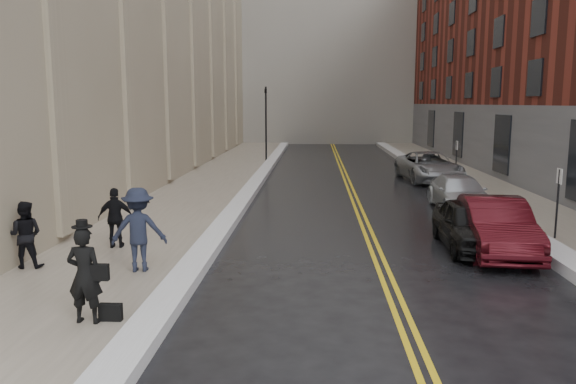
# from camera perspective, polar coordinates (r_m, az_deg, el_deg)

# --- Properties ---
(ground) EXTENTS (160.00, 160.00, 0.00)m
(ground) POSITION_cam_1_polar(r_m,az_deg,el_deg) (9.53, -2.28, -16.53)
(ground) COLOR black
(ground) RESTS_ON ground
(sidewalk_left) EXTENTS (4.00, 64.00, 0.15)m
(sidewalk_left) POSITION_cam_1_polar(r_m,az_deg,el_deg) (25.44, -9.24, -0.20)
(sidewalk_left) COLOR gray
(sidewalk_left) RESTS_ON ground
(sidewalk_right) EXTENTS (3.00, 64.00, 0.15)m
(sidewalk_right) POSITION_cam_1_polar(r_m,az_deg,el_deg) (26.21, 21.01, -0.41)
(sidewalk_right) COLOR gray
(sidewalk_right) RESTS_ON ground
(lane_stripe_a) EXTENTS (0.12, 64.00, 0.01)m
(lane_stripe_a) POSITION_cam_1_polar(r_m,az_deg,el_deg) (24.95, 6.41, -0.48)
(lane_stripe_a) COLOR gold
(lane_stripe_a) RESTS_ON ground
(lane_stripe_b) EXTENTS (0.12, 64.00, 0.01)m
(lane_stripe_b) POSITION_cam_1_polar(r_m,az_deg,el_deg) (24.97, 6.96, -0.49)
(lane_stripe_b) COLOR gold
(lane_stripe_b) RESTS_ON ground
(snow_ridge_left) EXTENTS (0.70, 60.80, 0.26)m
(snow_ridge_left) POSITION_cam_1_polar(r_m,az_deg,el_deg) (25.06, -4.09, -0.11)
(snow_ridge_left) COLOR silver
(snow_ridge_left) RESTS_ON ground
(snow_ridge_right) EXTENTS (0.85, 60.80, 0.30)m
(snow_ridge_right) POSITION_cam_1_polar(r_m,az_deg,el_deg) (25.68, 17.10, -0.23)
(snow_ridge_right) COLOR silver
(snow_ridge_right) RESTS_ON ground
(traffic_signal) EXTENTS (0.18, 0.15, 5.20)m
(traffic_signal) POSITION_cam_1_polar(r_m,az_deg,el_deg) (38.72, -2.26, 7.52)
(traffic_signal) COLOR black
(traffic_signal) RESTS_ON ground
(parking_sign_near) EXTENTS (0.06, 0.35, 2.23)m
(parking_sign_near) POSITION_cam_1_polar(r_m,az_deg,el_deg) (18.23, 25.72, -0.54)
(parking_sign_near) COLOR black
(parking_sign_near) RESTS_ON ground
(parking_sign_far) EXTENTS (0.06, 0.35, 2.23)m
(parking_sign_far) POSITION_cam_1_polar(r_m,az_deg,el_deg) (29.56, 16.73, 3.32)
(parking_sign_far) COLOR black
(parking_sign_far) RESTS_ON ground
(car_black) EXTENTS (1.72, 4.11, 1.39)m
(car_black) POSITION_cam_1_polar(r_m,az_deg,el_deg) (16.75, 18.04, -3.17)
(car_black) COLOR black
(car_black) RESTS_ON ground
(car_maroon) EXTENTS (1.97, 4.71, 1.51)m
(car_maroon) POSITION_cam_1_polar(r_m,az_deg,el_deg) (16.50, 20.30, -3.26)
(car_maroon) COLOR #400B11
(car_maroon) RESTS_ON ground
(car_silver_near) EXTENTS (1.86, 4.52, 1.31)m
(car_silver_near) POSITION_cam_1_polar(r_m,az_deg,el_deg) (22.62, 17.02, -0.14)
(car_silver_near) COLOR #B1B4B9
(car_silver_near) RESTS_ON ground
(car_silver_far) EXTENTS (3.08, 5.75, 1.54)m
(car_silver_far) POSITION_cam_1_polar(r_m,az_deg,el_deg) (30.65, 14.10, 2.52)
(car_silver_far) COLOR #93969B
(car_silver_far) RESTS_ON ground
(pedestrian_main) EXTENTS (0.67, 0.46, 1.78)m
(pedestrian_main) POSITION_cam_1_polar(r_m,az_deg,el_deg) (10.85, -19.94, -7.95)
(pedestrian_main) COLOR black
(pedestrian_main) RESTS_ON sidewalk_left
(pedestrian_a) EXTENTS (0.85, 0.70, 1.63)m
(pedestrian_a) POSITION_cam_1_polar(r_m,az_deg,el_deg) (14.98, -25.13, -3.94)
(pedestrian_a) COLOR black
(pedestrian_a) RESTS_ON sidewalk_left
(pedestrian_b) EXTENTS (1.39, 0.94, 2.00)m
(pedestrian_b) POSITION_cam_1_polar(r_m,az_deg,el_deg) (13.74, -14.93, -3.70)
(pedestrian_b) COLOR #1A1F2F
(pedestrian_b) RESTS_ON sidewalk_left
(pedestrian_c) EXTENTS (1.02, 0.53, 1.66)m
(pedestrian_c) POSITION_cam_1_polar(r_m,az_deg,el_deg) (16.15, -17.09, -2.53)
(pedestrian_c) COLOR black
(pedestrian_c) RESTS_ON sidewalk_left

